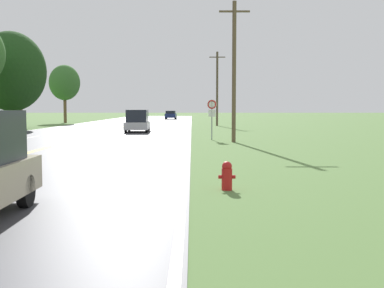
{
  "coord_description": "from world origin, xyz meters",
  "views": [
    {
      "loc": [
        7.41,
        1.26,
        2.04
      ],
      "look_at": [
        7.36,
        14.38,
        1.05
      ],
      "focal_mm": 45.0,
      "sensor_mm": 36.0,
      "label": 1
    }
  ],
  "objects": [
    {
      "name": "car_dark_blue_hatchback_mid_near",
      "position": [
        3.63,
        86.9,
        0.81
      ],
      "size": [
        2.02,
        3.54,
        1.52
      ],
      "rotation": [
        0.0,
        0.0,
        -1.61
      ],
      "color": "black",
      "rests_on": "ground"
    },
    {
      "name": "utility_pole_far",
      "position": [
        10.25,
        55.85,
        4.32
      ],
      "size": [
        1.8,
        0.24,
        8.32
      ],
      "color": "brown",
      "rests_on": "ground"
    },
    {
      "name": "car_silver_van_approaching",
      "position": [
        2.84,
        41.56,
        0.96
      ],
      "size": [
        2.03,
        4.5,
        1.88
      ],
      "rotation": [
        0.0,
        0.0,
        -1.54
      ],
      "color": "black",
      "rests_on": "ground"
    },
    {
      "name": "tree_mid_treeline",
      "position": [
        -9.8,
        66.5,
        5.4
      ],
      "size": [
        4.13,
        4.13,
        7.8
      ],
      "color": "brown",
      "rests_on": "ground"
    },
    {
      "name": "traffic_sign",
      "position": [
        8.67,
        31.7,
        1.92
      ],
      "size": [
        0.6,
        0.1,
        2.55
      ],
      "color": "gray",
      "rests_on": "ground"
    },
    {
      "name": "utility_pole_midground",
      "position": [
        9.89,
        29.81,
        4.28
      ],
      "size": [
        1.8,
        0.24,
        8.25
      ],
      "color": "brown",
      "rests_on": "ground"
    },
    {
      "name": "fire_hydrant",
      "position": [
        8.27,
        13.08,
        0.36
      ],
      "size": [
        0.42,
        0.26,
        0.72
      ],
      "color": "red",
      "rests_on": "ground"
    },
    {
      "name": "tree_right_cluster",
      "position": [
        -9.71,
        47.02,
        5.46
      ],
      "size": [
        6.53,
        6.53,
        9.23
      ],
      "color": "brown",
      "rests_on": "ground"
    },
    {
      "name": "tree_behind_sign",
      "position": [
        -10.82,
        52.39,
        5.73
      ],
      "size": [
        4.62,
        4.62,
        8.42
      ],
      "color": "brown",
      "rests_on": "ground"
    }
  ]
}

